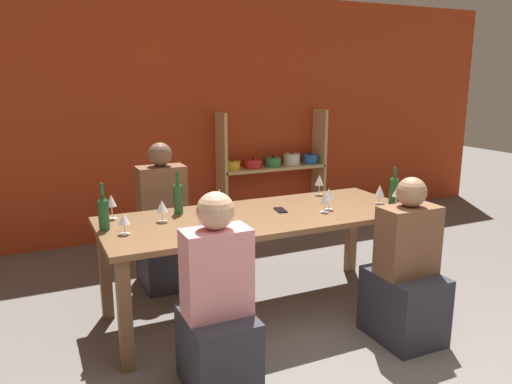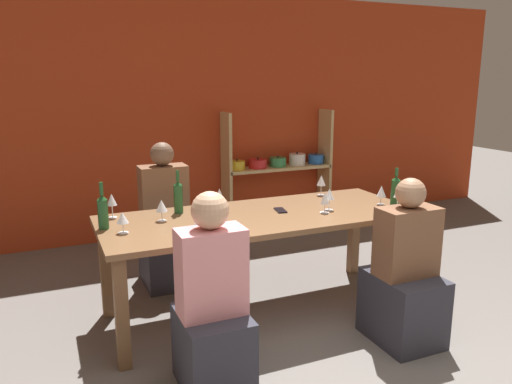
{
  "view_description": "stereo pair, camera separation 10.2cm",
  "coord_description": "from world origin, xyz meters",
  "views": [
    {
      "loc": [
        -1.59,
        -1.65,
        1.78
      ],
      "look_at": [
        -0.03,
        1.69,
        0.93
      ],
      "focal_mm": 35.0,
      "sensor_mm": 36.0,
      "label": 1
    },
    {
      "loc": [
        -1.5,
        -1.69,
        1.78
      ],
      "look_at": [
        -0.03,
        1.69,
        0.93
      ],
      "focal_mm": 35.0,
      "sensor_mm": 36.0,
      "label": 2
    }
  ],
  "objects": [
    {
      "name": "wine_glass_red_b",
      "position": [
        0.43,
        1.44,
        0.88
      ],
      "size": [
        0.07,
        0.07,
        0.16
      ],
      "color": "white",
      "rests_on": "dining_table"
    },
    {
      "name": "person_near_a",
      "position": [
        -0.69,
        0.8,
        0.44
      ],
      "size": [
        0.38,
        0.47,
        1.18
      ],
      "color": "#2D2D38",
      "rests_on": "ground_plane"
    },
    {
      "name": "wine_glass_empty_a",
      "position": [
        0.97,
        1.48,
        0.88
      ],
      "size": [
        0.07,
        0.07,
        0.15
      ],
      "color": "white",
      "rests_on": "dining_table"
    },
    {
      "name": "wine_glass_white_a",
      "position": [
        0.5,
        1.5,
        0.9
      ],
      "size": [
        0.07,
        0.07,
        0.17
      ],
      "color": "white",
      "rests_on": "dining_table"
    },
    {
      "name": "wine_glass_red_a",
      "position": [
        -0.62,
        1.25,
        0.88
      ],
      "size": [
        0.08,
        0.08,
        0.14
      ],
      "color": "white",
      "rests_on": "dining_table"
    },
    {
      "name": "wine_bottle_dark",
      "position": [
        -1.16,
        1.69,
        0.9
      ],
      "size": [
        0.07,
        0.07,
        0.32
      ],
      "color": "#1E4C23",
      "rests_on": "dining_table"
    },
    {
      "name": "wine_bottle_amber",
      "position": [
        1.06,
        1.42,
        0.9
      ],
      "size": [
        0.07,
        0.07,
        0.3
      ],
      "color": "#1E4C23",
      "rests_on": "dining_table"
    },
    {
      "name": "cell_phone",
      "position": [
        0.14,
        1.62,
        0.78
      ],
      "size": [
        0.1,
        0.16,
        0.01
      ],
      "color": "black",
      "rests_on": "dining_table"
    },
    {
      "name": "wine_glass_empty_c",
      "position": [
        1.02,
        1.34,
        0.89
      ],
      "size": [
        0.07,
        0.07,
        0.16
      ],
      "color": "white",
      "rests_on": "dining_table"
    },
    {
      "name": "shelf_unit",
      "position": [
        1.09,
        3.63,
        0.5
      ],
      "size": [
        1.35,
        0.3,
        1.39
      ],
      "color": "tan",
      "rests_on": "ground_plane"
    },
    {
      "name": "wine_glass_empty_d",
      "position": [
        0.7,
        1.95,
        0.91
      ],
      "size": [
        0.08,
        0.08,
        0.18
      ],
      "color": "white",
      "rests_on": "dining_table"
    },
    {
      "name": "dining_table",
      "position": [
        -0.03,
        1.59,
        0.69
      ],
      "size": [
        2.37,
        0.93,
        0.78
      ],
      "color": "brown",
      "rests_on": "ground_plane"
    },
    {
      "name": "wall_back_red",
      "position": [
        0.0,
        3.83,
        1.35
      ],
      "size": [
        8.8,
        0.06,
        2.7
      ],
      "color": "#B23819",
      "rests_on": "ground_plane"
    },
    {
      "name": "person_near_b",
      "position": [
        0.68,
        0.8,
        0.42
      ],
      "size": [
        0.4,
        0.5,
        1.14
      ],
      "color": "#2D2D38",
      "rests_on": "ground_plane"
    },
    {
      "name": "wine_glass_empty_b",
      "position": [
        -0.75,
        1.71,
        0.89
      ],
      "size": [
        0.08,
        0.08,
        0.16
      ],
      "color": "white",
      "rests_on": "dining_table"
    },
    {
      "name": "wine_glass_red_e",
      "position": [
        -0.27,
        1.86,
        0.89
      ],
      "size": [
        0.07,
        0.07,
        0.17
      ],
      "color": "white",
      "rests_on": "dining_table"
    },
    {
      "name": "wine_bottle_green",
      "position": [
        -0.59,
        1.88,
        0.91
      ],
      "size": [
        0.07,
        0.07,
        0.33
      ],
      "color": "#1E4C23",
      "rests_on": "dining_table"
    },
    {
      "name": "wine_glass_red_d",
      "position": [
        -1.06,
        1.94,
        0.91
      ],
      "size": [
        0.07,
        0.07,
        0.18
      ],
      "color": "white",
      "rests_on": "dining_table"
    },
    {
      "name": "wine_glass_red_c",
      "position": [
        -1.05,
        1.53,
        0.88
      ],
      "size": [
        0.08,
        0.08,
        0.14
      ],
      "color": "white",
      "rests_on": "dining_table"
    },
    {
      "name": "person_far_a",
      "position": [
        -0.58,
        2.4,
        0.46
      ],
      "size": [
        0.4,
        0.5,
        1.25
      ],
      "rotation": [
        0.0,
        0.0,
        3.14
      ],
      "color": "#2D2D38",
      "rests_on": "ground_plane"
    }
  ]
}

